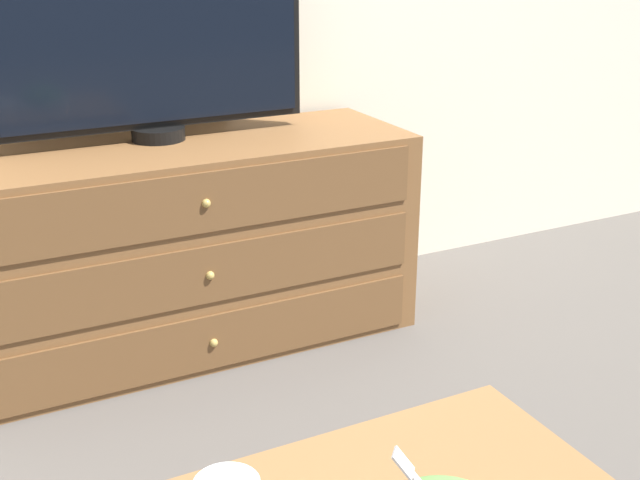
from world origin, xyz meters
TOP-DOWN VIEW (x-y plane):
  - ground_plane at (0.00, 0.00)m, footprint 12.00×12.00m
  - dresser at (0.02, -0.27)m, footprint 1.37×0.49m
  - tv at (-0.01, -0.18)m, footprint 0.90×0.15m

SIDE VIEW (x-z plane):
  - ground_plane at x=0.00m, z-range 0.00..0.00m
  - dresser at x=0.02m, z-range 0.00..0.62m
  - tv at x=-0.01m, z-range 0.63..1.29m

